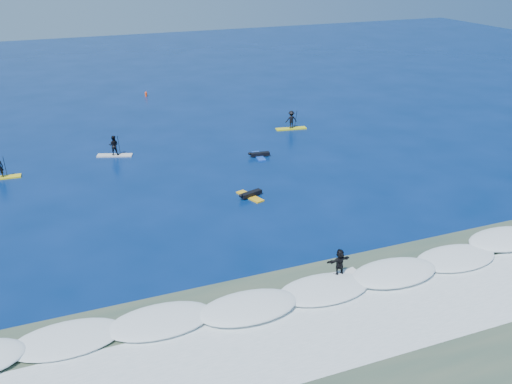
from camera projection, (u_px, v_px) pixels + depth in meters
name	position (u px, v px, depth m)	size (l,w,h in m)	color
ground	(234.00, 212.00, 36.19)	(160.00, 160.00, 0.00)	#041D4E
shallow_water	(346.00, 343.00, 24.29)	(90.00, 13.00, 0.01)	#3A4F40
breaking_wave	(304.00, 294.00, 27.69)	(40.00, 6.00, 0.30)	white
whitewater	(334.00, 330.00, 25.14)	(34.00, 5.00, 0.02)	silver
sup_paddler_left	(0.00, 171.00, 41.14)	(2.78, 0.82, 1.93)	yellow
sup_paddler_center	(114.00, 147.00, 45.47)	(2.85, 1.59, 1.95)	silver
sup_paddler_right	(291.00, 121.00, 52.07)	(2.90, 1.13, 1.98)	yellow
prone_paddler_near	(250.00, 195.00, 38.25)	(1.80, 2.36, 0.48)	gold
prone_paddler_far	(259.00, 155.00, 45.52)	(1.77, 2.27, 0.46)	blue
wave_surfer	(339.00, 264.00, 28.66)	(2.16, 0.73, 1.54)	white
marker_buoy	(146.00, 94.00, 63.48)	(0.26, 0.26, 0.63)	#FC4416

